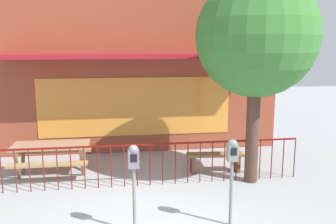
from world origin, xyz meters
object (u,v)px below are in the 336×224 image
at_px(picnic_table_left, 51,150).
at_px(street_tree, 257,37).
at_px(parking_meter_near, 232,159).
at_px(parking_meter_far, 134,165).
at_px(patio_bench, 215,158).

distance_m(picnic_table_left, street_tree, 5.46).
relative_size(parking_meter_near, parking_meter_far, 1.02).
relative_size(parking_meter_near, street_tree, 0.33).
distance_m(parking_meter_near, parking_meter_far, 1.67).
bearing_deg(patio_bench, parking_meter_far, -128.89).
bearing_deg(street_tree, picnic_table_left, 166.50).
bearing_deg(parking_meter_far, street_tree, 34.73).
distance_m(parking_meter_near, street_tree, 3.06).
bearing_deg(patio_bench, parking_meter_near, -99.96).
xyz_separation_m(picnic_table_left, patio_bench, (3.97, -0.39, -0.26)).
xyz_separation_m(picnic_table_left, parking_meter_far, (1.83, -3.05, 0.56)).
distance_m(patio_bench, street_tree, 3.09).
xyz_separation_m(patio_bench, parking_meter_near, (-0.47, -2.66, 0.85)).
bearing_deg(street_tree, parking_meter_near, -119.98).
relative_size(patio_bench, parking_meter_far, 0.93).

